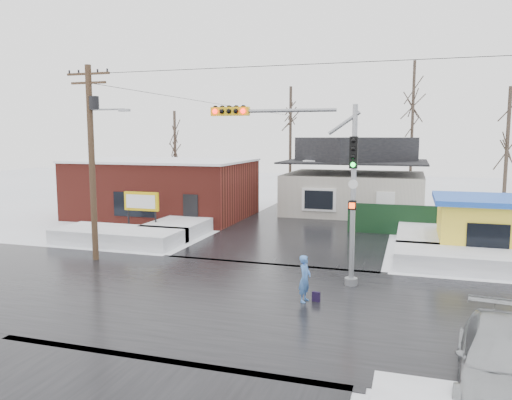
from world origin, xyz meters
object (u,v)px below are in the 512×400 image
(marquee_sign, at_px, (141,203))
(pedestrian, at_px, (305,279))
(traffic_signal, at_px, (313,169))
(kiosk, at_px, (482,226))
(car, at_px, (507,364))
(utility_pole, at_px, (93,151))

(marquee_sign, xyz_separation_m, pedestrian, (11.67, -8.97, -1.09))
(traffic_signal, xyz_separation_m, marquee_sign, (-11.43, 6.53, -2.62))
(kiosk, height_order, car, kiosk)
(utility_pole, relative_size, pedestrian, 5.42)
(kiosk, xyz_separation_m, car, (-1.19, -14.44, -0.70))
(kiosk, bearing_deg, pedestrian, -125.81)
(kiosk, distance_m, car, 14.51)
(traffic_signal, distance_m, kiosk, 10.43)
(traffic_signal, bearing_deg, pedestrian, -84.49)
(utility_pole, xyz_separation_m, kiosk, (17.43, 6.49, -3.65))
(kiosk, xyz_separation_m, pedestrian, (-6.83, -9.47, -0.63))
(traffic_signal, bearing_deg, marquee_sign, 150.28)
(kiosk, bearing_deg, car, -94.72)
(kiosk, bearing_deg, marquee_sign, -178.45)
(marquee_sign, relative_size, car, 0.49)
(utility_pole, bearing_deg, kiosk, 20.44)
(traffic_signal, height_order, pedestrian, traffic_signal)
(traffic_signal, xyz_separation_m, pedestrian, (0.24, -2.44, -3.71))
(utility_pole, xyz_separation_m, pedestrian, (10.60, -2.97, -4.28))
(marquee_sign, bearing_deg, kiosk, 1.55)
(marquee_sign, bearing_deg, car, -38.86)
(traffic_signal, distance_m, marquee_sign, 13.42)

